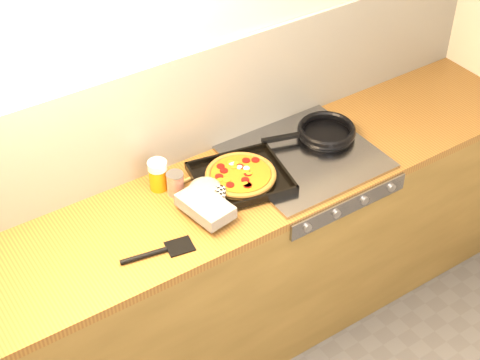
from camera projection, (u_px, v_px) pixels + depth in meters
room_shell at (179, 112)px, 3.03m from camera, size 3.20×3.20×3.20m
counter_run at (219, 272)px, 3.28m from camera, size 3.20×0.62×0.90m
stovetop at (305, 157)px, 3.19m from camera, size 0.60×0.56×0.02m
pizza_on_tray at (230, 183)px, 2.99m from camera, size 0.53×0.42×0.06m
frying_pan at (325, 132)px, 3.28m from camera, size 0.46×0.33×0.04m
tomato_can at (175, 184)px, 2.98m from camera, size 0.07×0.07×0.10m
juice_glass at (158, 175)px, 2.99m from camera, size 0.10×0.10×0.13m
wooden_spoon at (206, 170)px, 3.11m from camera, size 0.30×0.06×0.02m
black_spatula at (159, 252)px, 2.74m from camera, size 0.29×0.10×0.02m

